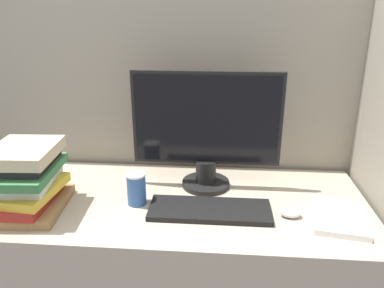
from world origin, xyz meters
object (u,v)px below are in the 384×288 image
object	(u,v)px
mouse	(291,213)
monitor	(206,133)
coffee_cup	(136,189)
book_stack	(27,179)
keyboard	(210,210)

from	to	relation	value
mouse	monitor	bearing A→B (deg)	144.52
monitor	coffee_cup	world-z (taller)	monitor
mouse	book_stack	world-z (taller)	book_stack
mouse	book_stack	size ratio (longest dim) A/B	0.24
monitor	book_stack	world-z (taller)	monitor
monitor	book_stack	size ratio (longest dim) A/B	1.91
monitor	keyboard	world-z (taller)	monitor
coffee_cup	mouse	bearing A→B (deg)	-5.15
keyboard	book_stack	distance (m)	0.68
coffee_cup	book_stack	xyz separation A→B (m)	(-0.38, -0.08, 0.06)
monitor	mouse	xyz separation A→B (m)	(0.32, -0.23, -0.22)
keyboard	book_stack	bearing A→B (deg)	-176.95
book_stack	keyboard	bearing A→B (deg)	3.05
keyboard	book_stack	xyz separation A→B (m)	(-0.67, -0.04, 0.12)
keyboard	mouse	distance (m)	0.29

